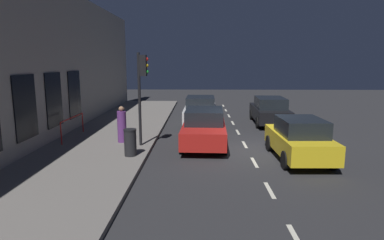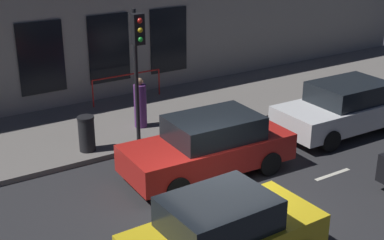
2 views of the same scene
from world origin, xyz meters
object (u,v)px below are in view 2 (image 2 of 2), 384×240
at_px(traffic_light, 137,49).
at_px(trash_bin, 87,134).
at_px(parked_car_1, 344,108).
at_px(pedestrian_0, 140,105).
at_px(parked_car_2, 223,234).
at_px(parked_car_0, 209,146).

distance_m(traffic_light, trash_bin, 2.75).
relative_size(parked_car_1, pedestrian_0, 2.79).
bearing_deg(pedestrian_0, trash_bin, -10.97).
bearing_deg(traffic_light, parked_car_2, 166.93).
distance_m(traffic_light, parked_car_1, 6.64).
bearing_deg(parked_car_0, parked_car_2, 151.36).
bearing_deg(parked_car_0, trash_bin, 40.83).
xyz_separation_m(parked_car_0, trash_bin, (2.78, 2.23, -0.13)).
bearing_deg(trash_bin, parked_car_2, -178.65).
height_order(traffic_light, parked_car_2, traffic_light).
bearing_deg(parked_car_1, parked_car_0, 92.79).
relative_size(traffic_light, trash_bin, 3.78).
height_order(traffic_light, parked_car_0, traffic_light).
bearing_deg(parked_car_1, traffic_light, 68.71).
bearing_deg(parked_car_2, pedestrian_0, 163.40).
xyz_separation_m(traffic_light, parked_car_0, (-2.55, -0.68, -2.13)).
bearing_deg(parked_car_2, trash_bin, -179.83).
relative_size(parked_car_0, parked_car_2, 1.17).
bearing_deg(parked_car_1, parked_car_2, 117.99).
distance_m(parked_car_2, pedestrian_0, 7.36).
height_order(parked_car_1, parked_car_2, same).
xyz_separation_m(traffic_light, trash_bin, (0.23, 1.55, -2.26)).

